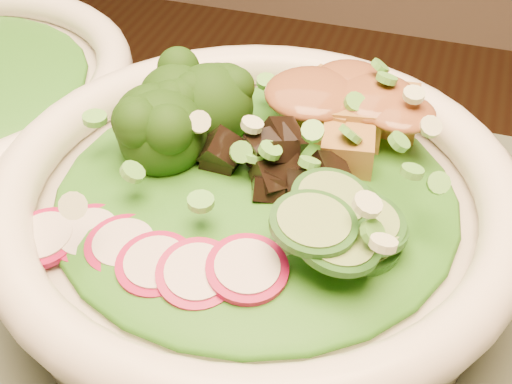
% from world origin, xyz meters
% --- Properties ---
extents(salad_bowl, '(0.30, 0.30, 0.08)m').
position_xyz_m(salad_bowl, '(0.15, 0.20, 0.79)').
color(salad_bowl, white).
rests_on(salad_bowl, dining_table).
extents(lettuce_bed, '(0.23, 0.23, 0.03)m').
position_xyz_m(lettuce_bed, '(0.15, 0.20, 0.82)').
color(lettuce_bed, '#1D5B13').
rests_on(lettuce_bed, salad_bowl).
extents(broccoli_florets, '(0.09, 0.08, 0.05)m').
position_xyz_m(broccoli_florets, '(0.09, 0.23, 0.84)').
color(broccoli_florets, black).
rests_on(broccoli_florets, salad_bowl).
extents(radish_slices, '(0.12, 0.05, 0.02)m').
position_xyz_m(radish_slices, '(0.13, 0.13, 0.82)').
color(radish_slices, maroon).
rests_on(radish_slices, salad_bowl).
extents(cucumber_slices, '(0.08, 0.08, 0.04)m').
position_xyz_m(cucumber_slices, '(0.22, 0.17, 0.83)').
color(cucumber_slices, '#8AB061').
rests_on(cucumber_slices, salad_bowl).
extents(mushroom_heap, '(0.08, 0.08, 0.04)m').
position_xyz_m(mushroom_heap, '(0.16, 0.21, 0.83)').
color(mushroom_heap, black).
rests_on(mushroom_heap, salad_bowl).
extents(tofu_cubes, '(0.10, 0.07, 0.04)m').
position_xyz_m(tofu_cubes, '(0.19, 0.26, 0.83)').
color(tofu_cubes, olive).
rests_on(tofu_cubes, salad_bowl).
extents(peanut_sauce, '(0.08, 0.06, 0.02)m').
position_xyz_m(peanut_sauce, '(0.19, 0.26, 0.85)').
color(peanut_sauce, brown).
rests_on(peanut_sauce, tofu_cubes).
extents(scallion_garnish, '(0.22, 0.22, 0.03)m').
position_xyz_m(scallion_garnish, '(0.15, 0.20, 0.84)').
color(scallion_garnish, '#59B23E').
rests_on(scallion_garnish, salad_bowl).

